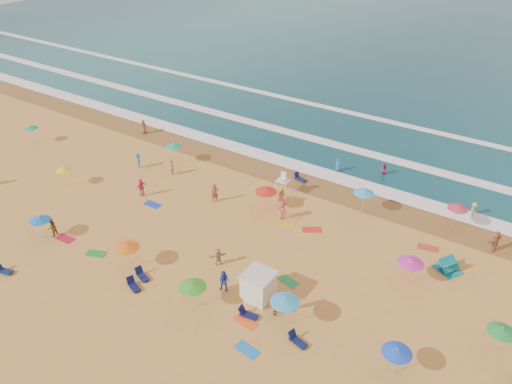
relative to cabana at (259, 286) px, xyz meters
The scene contains 13 objects.
ground 7.56m from the cabana, 145.74° to the left, with size 220.00×220.00×0.00m, color gold.
ocean 88.44m from the cabana, 94.02° to the left, with size 220.00×140.00×0.18m, color #0C4756.
wet_sand 17.86m from the cabana, 110.33° to the left, with size 220.00×220.00×0.00m, color olive.
surf_foam 26.30m from the cabana, 103.64° to the left, with size 200.00×18.70×0.05m.
cabana is the anchor object (origin of this frame).
cabana_roof 1.06m from the cabana, ahead, with size 2.20×2.20×0.12m, color silver.
bicycle 1.99m from the cabana, ahead, with size 0.63×1.82×0.95m, color black.
lifeguard_stand 14.73m from the cabana, 113.90° to the left, with size 1.20×1.20×2.10m, color white, non-canonical shape.
beach_umbrellas 5.30m from the cabana, 118.70° to the left, with size 56.67×29.33×0.76m.
loungers 1.41m from the cabana, 10.46° to the left, with size 46.16×26.35×0.34m.
towels 5.80m from the cabana, 154.30° to the left, with size 28.18×18.46×0.03m.
popup_tents 15.27m from the cabana, 16.64° to the left, with size 10.06×14.89×1.20m.
beachgoers 11.24m from the cabana, 129.55° to the left, with size 46.35×27.01×2.15m.
Camera 1 is at (21.21, -27.17, 25.68)m, focal length 35.00 mm.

